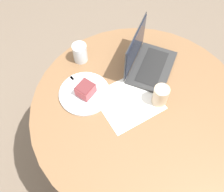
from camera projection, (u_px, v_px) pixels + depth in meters
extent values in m
plane|color=#6B5B4C|center=(131.00, 154.00, 1.91)|extent=(12.00, 12.00, 0.00)
cylinder|color=brown|center=(131.00, 154.00, 1.90)|extent=(0.43, 0.43, 0.02)
cylinder|color=brown|center=(135.00, 135.00, 1.61)|extent=(0.10, 0.10, 0.66)
cylinder|color=brown|center=(140.00, 108.00, 1.31)|extent=(1.09, 1.09, 0.03)
cube|color=white|center=(128.00, 101.00, 1.32)|extent=(0.37, 0.36, 0.00)
cylinder|color=silver|center=(85.00, 93.00, 1.33)|extent=(0.26, 0.26, 0.01)
cube|color=#B74C51|center=(86.00, 90.00, 1.30)|extent=(0.08, 0.08, 0.06)
cube|color=maroon|center=(85.00, 86.00, 1.28)|extent=(0.08, 0.07, 0.00)
cube|color=silver|center=(80.00, 87.00, 1.34)|extent=(0.06, 0.17, 0.00)
cube|color=silver|center=(72.00, 78.00, 1.37)|extent=(0.03, 0.03, 0.00)
cylinder|color=#C6AD89|center=(160.00, 96.00, 1.27)|extent=(0.08, 0.08, 0.11)
cylinder|color=silver|center=(80.00, 53.00, 1.41)|extent=(0.08, 0.08, 0.11)
cube|color=#2D2D2D|center=(152.00, 68.00, 1.42)|extent=(0.34, 0.26, 0.02)
cube|color=black|center=(152.00, 67.00, 1.41)|extent=(0.27, 0.17, 0.00)
cube|color=#2D2D2D|center=(135.00, 47.00, 1.34)|extent=(0.29, 0.07, 0.22)
cube|color=black|center=(136.00, 47.00, 1.34)|extent=(0.28, 0.06, 0.20)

